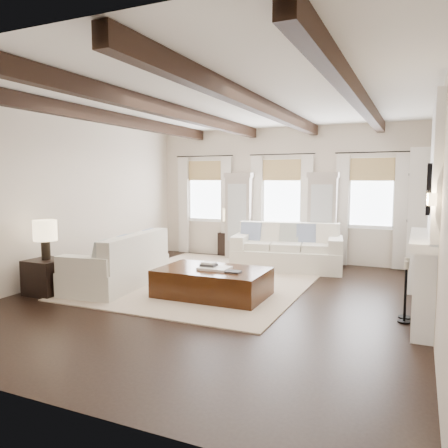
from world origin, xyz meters
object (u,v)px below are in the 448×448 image
at_px(sofa_left, 121,265).
at_px(side_table_front, 47,277).
at_px(side_table_back, 228,244).
at_px(sofa_back, 287,251).
at_px(ottoman, 213,283).

height_order(sofa_left, side_table_front, sofa_left).
distance_m(sofa_left, side_table_front, 1.28).
xyz_separation_m(sofa_left, side_table_back, (0.50, 3.75, -0.10)).
distance_m(sofa_back, sofa_left, 3.62).
xyz_separation_m(sofa_back, side_table_front, (-3.20, -3.71, -0.10)).
height_order(side_table_front, side_table_back, side_table_front).
relative_size(ottoman, side_table_back, 3.02).
distance_m(sofa_back, side_table_back, 2.13).
height_order(sofa_back, side_table_back, sofa_back).
relative_size(sofa_left, ottoman, 1.32).
bearing_deg(sofa_back, side_table_back, 151.40).
xyz_separation_m(sofa_back, ottoman, (-0.52, -2.71, -0.17)).
bearing_deg(sofa_back, side_table_front, -130.75).
height_order(sofa_back, sofa_left, sofa_back).
bearing_deg(side_table_front, ottoman, 20.53).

